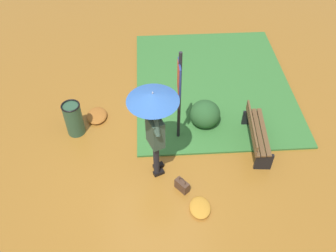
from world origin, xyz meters
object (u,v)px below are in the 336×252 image
object	(u,v)px
handbag	(182,185)
park_bench	(256,133)
person_with_umbrella	(154,115)
info_sign_post	(179,88)
trash_bin	(74,119)

from	to	relation	value
handbag	park_bench	bearing A→B (deg)	-57.90
person_with_umbrella	info_sign_post	world-z (taller)	info_sign_post
person_with_umbrella	park_bench	size ratio (longest dim) A/B	1.46
info_sign_post	person_with_umbrella	bearing A→B (deg)	147.82
handbag	park_bench	xyz separation A→B (m)	(1.06, -1.69, 0.28)
info_sign_post	trash_bin	distance (m)	2.56
person_with_umbrella	park_bench	world-z (taller)	person_with_umbrella
person_with_umbrella	handbag	bearing A→B (deg)	-139.30
info_sign_post	park_bench	xyz separation A→B (m)	(-0.36, -1.66, -1.04)
info_sign_post	park_bench	world-z (taller)	info_sign_post
info_sign_post	park_bench	distance (m)	1.99
info_sign_post	handbag	xyz separation A→B (m)	(-1.42, 0.03, -1.32)
handbag	trash_bin	distance (m)	2.89
trash_bin	person_with_umbrella	bearing A→B (deg)	-122.83
info_sign_post	trash_bin	size ratio (longest dim) A/B	2.76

